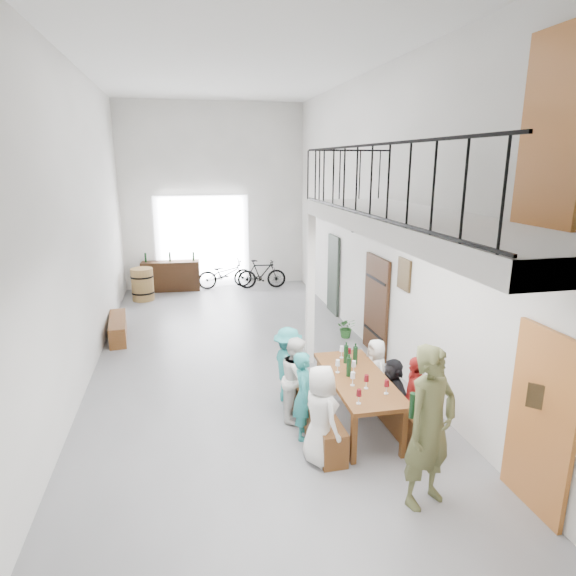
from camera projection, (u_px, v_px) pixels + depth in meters
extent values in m
plane|color=slate|center=(240.00, 358.00, 9.55)|extent=(12.00, 12.00, 0.00)
plane|color=white|center=(214.00, 197.00, 14.51)|extent=(5.50, 0.00, 5.50)
plane|color=white|center=(340.00, 324.00, 3.18)|extent=(5.50, 0.00, 5.50)
plane|color=white|center=(77.00, 224.00, 8.27)|extent=(0.00, 12.00, 12.00)
plane|color=white|center=(377.00, 216.00, 9.42)|extent=(0.00, 12.00, 12.00)
plane|color=white|center=(232.00, 57.00, 8.14)|extent=(12.00, 12.00, 0.00)
cube|color=white|center=(203.00, 242.00, 14.72)|extent=(2.80, 0.08, 2.80)
cube|color=#AE642C|center=(541.00, 422.00, 5.21)|extent=(0.06, 0.95, 2.10)
cube|color=#381D10|center=(376.00, 306.00, 9.57)|extent=(0.06, 1.10, 2.00)
cube|color=#283129|center=(333.00, 275.00, 12.21)|extent=(0.06, 0.80, 2.00)
cube|color=#AE642C|center=(553.00, 129.00, 4.81)|extent=(0.06, 0.90, 1.95)
cube|color=#3D2D18|center=(404.00, 274.00, 8.31)|extent=(0.04, 0.45, 0.55)
cylinder|color=white|center=(353.00, 226.00, 10.63)|extent=(0.04, 0.28, 0.28)
cube|color=white|center=(420.00, 225.00, 6.18)|extent=(1.50, 5.60, 0.25)
cube|color=black|center=(370.00, 145.00, 5.77)|extent=(0.03, 5.60, 0.03)
cube|color=black|center=(367.00, 214.00, 5.99)|extent=(0.03, 5.60, 0.03)
cube|color=black|center=(350.00, 150.00, 8.55)|extent=(1.50, 0.03, 0.03)
cube|color=white|center=(310.00, 291.00, 9.03)|extent=(0.14, 0.14, 2.88)
cube|color=brown|center=(358.00, 379.00, 6.92)|extent=(0.85, 2.00, 0.06)
cube|color=brown|center=(354.00, 438.00, 6.14)|extent=(0.07, 0.07, 0.73)
cube|color=brown|center=(404.00, 432.00, 6.27)|extent=(0.07, 0.07, 0.73)
cube|color=brown|center=(319.00, 380.00, 7.76)|extent=(0.07, 0.07, 0.73)
cube|color=brown|center=(359.00, 377.00, 7.89)|extent=(0.07, 0.07, 0.73)
cube|color=brown|center=(314.00, 414.00, 6.98)|extent=(0.36, 2.05, 0.47)
cube|color=brown|center=(392.00, 406.00, 7.18)|extent=(0.33, 2.19, 0.50)
cylinder|color=black|center=(355.00, 353.00, 7.31)|extent=(0.07, 0.07, 0.35)
cylinder|color=black|center=(346.00, 352.00, 7.35)|extent=(0.07, 0.07, 0.35)
cylinder|color=black|center=(349.00, 365.00, 6.90)|extent=(0.07, 0.07, 0.35)
cube|color=brown|center=(118.00, 328.00, 10.64)|extent=(0.49, 1.59, 0.44)
cylinder|color=olive|center=(143.00, 284.00, 13.47)|extent=(0.61, 0.61, 0.91)
cylinder|color=black|center=(143.00, 292.00, 13.53)|extent=(0.62, 0.62, 0.05)
cylinder|color=black|center=(142.00, 276.00, 13.41)|extent=(0.62, 0.62, 0.05)
cube|color=#381D10|center=(171.00, 276.00, 14.48)|extent=(1.72, 0.58, 0.89)
cylinder|color=black|center=(146.00, 258.00, 14.23)|extent=(0.06, 0.06, 0.28)
cylinder|color=black|center=(170.00, 257.00, 14.36)|extent=(0.06, 0.06, 0.28)
cylinder|color=black|center=(193.00, 256.00, 14.41)|extent=(0.06, 0.06, 0.28)
imported|color=white|center=(321.00, 415.00, 6.12)|extent=(0.59, 0.74, 1.33)
imported|color=teal|center=(304.00, 395.00, 6.69)|extent=(0.42, 0.53, 1.28)
imported|color=white|center=(297.00, 378.00, 7.20)|extent=(0.68, 0.76, 1.29)
imported|color=teal|center=(288.00, 366.00, 7.65)|extent=(0.57, 0.88, 1.28)
imported|color=maroon|center=(414.00, 400.00, 6.56)|extent=(0.51, 0.80, 1.27)
imported|color=black|center=(392.00, 391.00, 7.11)|extent=(0.41, 0.96, 1.01)
imported|color=white|center=(375.00, 372.00, 7.65)|extent=(0.41, 0.57, 1.09)
imported|color=brown|center=(430.00, 427.00, 5.31)|extent=(0.81, 0.67, 1.90)
imported|color=#1A4616|center=(347.00, 328.00, 10.64)|extent=(0.49, 0.45, 0.45)
imported|color=black|center=(225.00, 274.00, 14.77)|extent=(1.72, 0.73, 0.88)
imported|color=black|center=(262.00, 274.00, 14.74)|extent=(1.51, 0.54, 0.89)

